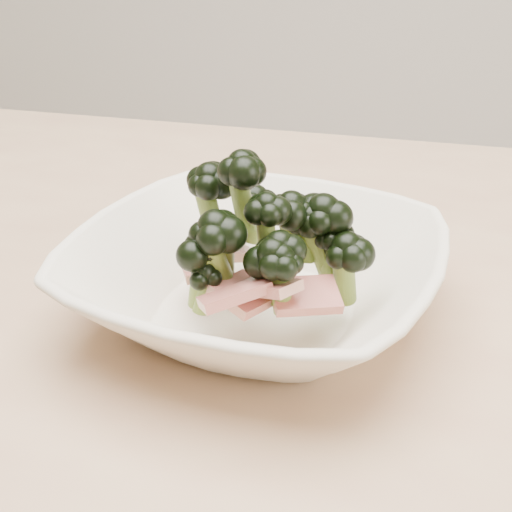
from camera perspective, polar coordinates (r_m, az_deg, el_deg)
name	(u,v)px	position (r m, az deg, el deg)	size (l,w,h in m)	color
dining_table	(215,373)	(0.64, -3.30, -9.30)	(1.20, 0.80, 0.75)	tan
broccoli_dish	(257,272)	(0.51, 0.10, -1.26)	(0.30, 0.30, 0.13)	beige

